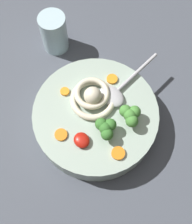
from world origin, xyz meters
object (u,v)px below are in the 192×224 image
soup_bowl (96,117)px  noodle_pile (92,96)px  drinking_glass (54,33)px  soup_spoon (116,92)px

soup_bowl → noodle_pile: (2.93, -1.25, 4.41)cm
noodle_pile → drinking_glass: bearing=-11.4°
soup_spoon → drinking_glass: (22.78, 0.71, -1.93)cm
noodle_pile → drinking_glass: noodle_pile is taller
noodle_pile → soup_bowl: bearing=156.9°
soup_bowl → soup_spoon: 7.28cm
soup_bowl → soup_spoon: (0.75, -6.13, 3.84)cm
soup_bowl → drinking_glass: (23.53, -5.42, 1.92)cm
soup_spoon → noodle_pile: bearing=149.0°
soup_bowl → noodle_pile: size_ratio=2.51×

